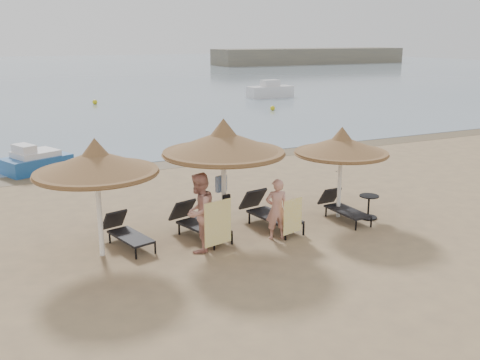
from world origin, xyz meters
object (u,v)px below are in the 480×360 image
object	(u,v)px
lounger_near_right	(268,211)
lounger_far_right	(342,207)
palapa_center	(224,143)
pedal_boat	(36,161)
person_left	(199,206)
person_right	(277,204)
lounger_near_left	(197,222)
palapa_right	(341,146)
palapa_left	(96,163)
lounger_far_left	(126,232)
side_table	(368,207)

from	to	relation	value
lounger_near_right	lounger_far_right	size ratio (longest dim) A/B	1.20
palapa_center	pedal_boat	world-z (taller)	palapa_center
palapa_center	lounger_near_right	world-z (taller)	palapa_center
person_left	person_right	distance (m)	2.15
lounger_near_right	lounger_near_left	bearing A→B (deg)	166.86
lounger_far_right	lounger_near_right	bearing A→B (deg)	167.90
person_right	palapa_right	bearing A→B (deg)	-146.35
palapa_left	lounger_near_left	distance (m)	3.25
palapa_right	lounger_far_left	distance (m)	6.56
palapa_left	palapa_center	xyz separation A→B (m)	(3.26, -0.10, 0.21)
pedal_boat	lounger_far_left	bearing A→B (deg)	-105.11
lounger_far_right	person_right	world-z (taller)	person_right
lounger_far_left	person_left	xyz separation A→B (m)	(1.58, -1.17, 0.80)
lounger_far_left	pedal_boat	world-z (taller)	pedal_boat
lounger_far_right	side_table	xyz separation A→B (m)	(0.75, -0.30, -0.04)
lounger_near_left	pedal_boat	distance (m)	10.01
lounger_far_right	person_right	distance (m)	2.68
palapa_left	pedal_boat	distance (m)	9.90
lounger_far_right	person_left	distance (m)	4.77
palapa_right	person_right	distance (m)	2.93
palapa_left	palapa_right	bearing A→B (deg)	-1.13
palapa_left	lounger_near_left	size ratio (longest dim) A/B	1.42
palapa_left	person_right	world-z (taller)	palapa_left
lounger_near_left	person_right	bearing A→B (deg)	-47.35
person_left	lounger_far_right	bearing A→B (deg)	144.41
palapa_right	lounger_far_right	size ratio (longest dim) A/B	1.49
person_right	lounger_near_left	bearing A→B (deg)	-13.80
palapa_right	lounger_near_left	world-z (taller)	palapa_right
lounger_near_right	person_left	world-z (taller)	person_left
palapa_right	lounger_far_right	bearing A→B (deg)	-94.38
lounger_near_left	person_left	bearing A→B (deg)	-124.15
palapa_center	palapa_right	xyz separation A→B (m)	(3.72, -0.04, -0.38)
lounger_near_left	person_right	world-z (taller)	person_right
palapa_center	person_right	size ratio (longest dim) A/B	1.69
lounger_near_right	person_right	world-z (taller)	person_right
lounger_far_left	person_right	world-z (taller)	person_right
palapa_right	lounger_far_right	distance (m)	1.82
side_table	pedal_boat	xyz separation A→B (m)	(-8.29, 10.33, 0.10)
palapa_left	lounger_near_right	world-z (taller)	palapa_left
person_left	person_right	bearing A→B (deg)	135.58
lounger_far_left	lounger_far_right	size ratio (longest dim) A/B	1.03
palapa_right	person_left	distance (m)	4.84
palapa_left	lounger_far_right	distance (m)	7.25
palapa_center	palapa_right	size ratio (longest dim) A/B	1.17
pedal_boat	lounger_near_left	bearing A→B (deg)	-94.46
palapa_left	lounger_far_right	size ratio (longest dim) A/B	1.61
palapa_left	lounger_near_right	xyz separation A→B (m)	(4.70, 0.08, -1.92)
palapa_left	lounger_near_right	bearing A→B (deg)	0.97
palapa_center	lounger_far_right	size ratio (longest dim) A/B	1.75
palapa_left	side_table	bearing A→B (deg)	-4.64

